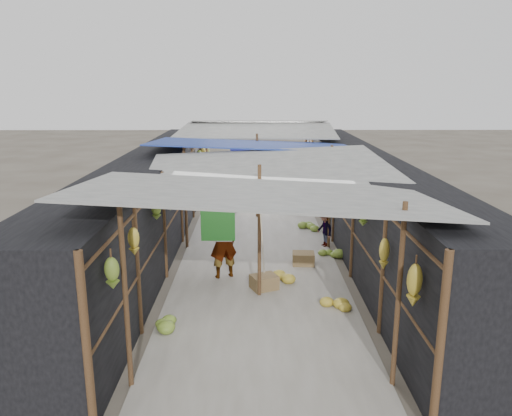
{
  "coord_description": "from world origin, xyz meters",
  "views": [
    {
      "loc": [
        -0.12,
        -6.09,
        4.03
      ],
      "look_at": [
        -0.05,
        5.13,
        1.25
      ],
      "focal_mm": 35.0,
      "sensor_mm": 36.0,
      "label": 1
    }
  ],
  "objects_px": {
    "crate_near": "(264,282)",
    "black_basin": "(294,208)",
    "shopper_blue": "(230,186)",
    "vendor_seated": "(325,229)",
    "vendor_elderly": "(223,241)"
  },
  "relations": [
    {
      "from": "vendor_seated",
      "to": "crate_near",
      "type": "bearing_deg",
      "value": -51.23
    },
    {
      "from": "crate_near",
      "to": "shopper_blue",
      "type": "bearing_deg",
      "value": 75.31
    },
    {
      "from": "crate_near",
      "to": "black_basin",
      "type": "distance_m",
      "value": 6.55
    },
    {
      "from": "crate_near",
      "to": "vendor_seated",
      "type": "xyz_separation_m",
      "value": [
        1.6,
        2.75,
        0.33
      ]
    },
    {
      "from": "shopper_blue",
      "to": "vendor_seated",
      "type": "xyz_separation_m",
      "value": [
        2.56,
        -3.45,
        -0.4
      ]
    },
    {
      "from": "crate_near",
      "to": "shopper_blue",
      "type": "relative_size",
      "value": 0.29
    },
    {
      "from": "vendor_elderly",
      "to": "vendor_seated",
      "type": "bearing_deg",
      "value": -161.05
    },
    {
      "from": "black_basin",
      "to": "vendor_seated",
      "type": "bearing_deg",
      "value": -82.45
    },
    {
      "from": "shopper_blue",
      "to": "vendor_seated",
      "type": "distance_m",
      "value": 4.31
    },
    {
      "from": "crate_near",
      "to": "vendor_elderly",
      "type": "xyz_separation_m",
      "value": [
        -0.86,
        0.65,
        0.66
      ]
    },
    {
      "from": "crate_near",
      "to": "shopper_blue",
      "type": "distance_m",
      "value": 6.32
    },
    {
      "from": "crate_near",
      "to": "vendor_elderly",
      "type": "bearing_deg",
      "value": 119.38
    },
    {
      "from": "crate_near",
      "to": "black_basin",
      "type": "height_order",
      "value": "crate_near"
    },
    {
      "from": "black_basin",
      "to": "vendor_seated",
      "type": "height_order",
      "value": "vendor_seated"
    },
    {
      "from": "vendor_elderly",
      "to": "shopper_blue",
      "type": "relative_size",
      "value": 0.93
    }
  ]
}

